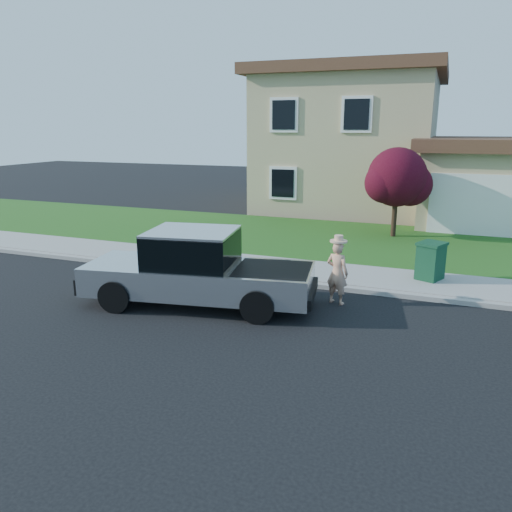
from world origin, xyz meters
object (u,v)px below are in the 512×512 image
Objects in this scene: ornamental_tree at (398,180)px; trash_bin at (431,261)px; pickup_truck at (198,270)px; woman at (337,272)px.

ornamental_tree is 5.85m from trash_bin.
trash_bin is (1.46, -5.44, -1.55)m from ornamental_tree.
pickup_truck is 1.73× the size of ornamental_tree.
woman is at bearing 12.57° from pickup_truck.
trash_bin is (2.02, 2.35, -0.13)m from woman.
pickup_truck is 3.30m from woman.
woman reaches higher than trash_bin.
woman is (3.06, 1.23, -0.05)m from pickup_truck.
trash_bin is at bearing -113.52° from woman.
pickup_truck is 9.82m from ornamental_tree.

